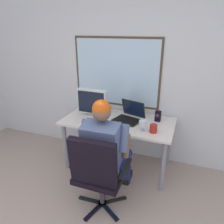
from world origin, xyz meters
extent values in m
cube|color=silver|center=(0.00, 2.35, 1.28)|extent=(5.48, 0.06, 2.57)
cube|color=#4C3828|center=(-0.31, 2.32, 1.30)|extent=(1.29, 0.01, 0.99)
cube|color=silver|center=(-0.31, 2.31, 1.30)|extent=(1.23, 0.02, 0.93)
cylinder|color=gray|center=(-0.82, 1.62, 0.35)|extent=(0.06, 0.06, 0.70)
cylinder|color=gray|center=(0.53, 1.62, 0.35)|extent=(0.06, 0.06, 0.70)
cylinder|color=gray|center=(-0.82, 2.23, 0.35)|extent=(0.06, 0.06, 0.70)
cylinder|color=gray|center=(0.53, 2.23, 0.35)|extent=(0.06, 0.06, 0.70)
cube|color=silver|center=(-0.14, 1.92, 0.71)|extent=(1.49, 0.74, 0.03)
cube|color=black|center=(-0.21, 1.14, 0.01)|extent=(0.30, 0.05, 0.02)
cube|color=black|center=(-0.10, 1.01, 0.01)|extent=(0.12, 0.30, 0.02)
cube|color=black|center=(0.06, 1.07, 0.01)|extent=(0.27, 0.20, 0.02)
cube|color=black|center=(0.05, 1.24, 0.01)|extent=(0.26, 0.22, 0.02)
cube|color=black|center=(-0.11, 1.29, 0.01)|extent=(0.14, 0.29, 0.02)
cylinder|color=black|center=(-0.06, 1.15, 0.01)|extent=(0.10, 0.10, 0.02)
cylinder|color=#3F3F44|center=(-0.06, 1.15, 0.21)|extent=(0.05, 0.05, 0.39)
cube|color=black|center=(-0.06, 1.15, 0.43)|extent=(0.50, 0.50, 0.06)
cube|color=black|center=(-0.06, 0.93, 0.71)|extent=(0.48, 0.13, 0.50)
cube|color=black|center=(0.20, 1.16, 0.56)|extent=(0.06, 0.35, 0.02)
cube|color=black|center=(-0.33, 1.14, 0.56)|extent=(0.06, 0.35, 0.02)
cylinder|color=navy|center=(0.09, 1.39, 0.46)|extent=(0.17, 0.42, 0.15)
cylinder|color=navy|center=(0.08, 1.60, 0.23)|extent=(0.12, 0.12, 0.46)
cube|color=black|center=(0.08, 1.66, 0.04)|extent=(0.11, 0.24, 0.08)
cylinder|color=navy|center=(-0.23, 1.38, 0.46)|extent=(0.17, 0.42, 0.15)
cylinder|color=navy|center=(-0.24, 1.59, 0.23)|extent=(0.12, 0.12, 0.46)
cube|color=black|center=(-0.24, 1.65, 0.04)|extent=(0.11, 0.24, 0.08)
cube|color=slate|center=(-0.06, 1.18, 0.74)|extent=(0.39, 0.32, 0.58)
sphere|color=brown|center=(-0.06, 1.18, 1.14)|extent=(0.19, 0.19, 0.19)
sphere|color=#C75015|center=(-0.06, 1.18, 1.17)|extent=(0.19, 0.19, 0.19)
cylinder|color=slate|center=(0.15, 1.24, 0.86)|extent=(0.10, 0.17, 0.29)
cylinder|color=brown|center=(0.15, 1.33, 0.72)|extent=(0.08, 0.14, 0.27)
sphere|color=brown|center=(0.15, 1.37, 0.70)|extent=(0.09, 0.09, 0.09)
cylinder|color=slate|center=(-0.29, 1.22, 0.86)|extent=(0.10, 0.20, 0.29)
cylinder|color=brown|center=(-0.29, 1.36, 0.82)|extent=(0.08, 0.15, 0.27)
sphere|color=brown|center=(-0.29, 1.45, 0.88)|extent=(0.09, 0.09, 0.09)
cube|color=beige|center=(-0.52, 1.91, 0.74)|extent=(0.25, 0.20, 0.02)
cylinder|color=beige|center=(-0.52, 1.91, 0.77)|extent=(0.04, 0.04, 0.04)
cube|color=silver|center=(-0.52, 1.91, 0.96)|extent=(0.43, 0.10, 0.34)
cube|color=black|center=(-0.52, 1.87, 0.96)|extent=(0.39, 0.02, 0.30)
cube|color=black|center=(-0.02, 1.94, 0.74)|extent=(0.41, 0.34, 0.02)
cube|color=black|center=(-0.02, 1.94, 0.75)|extent=(0.37, 0.30, 0.00)
cube|color=black|center=(0.02, 2.10, 0.86)|extent=(0.36, 0.17, 0.24)
cube|color=#0F1933|center=(0.02, 2.09, 0.86)|extent=(0.33, 0.15, 0.21)
cylinder|color=silver|center=(0.24, 1.72, 0.73)|extent=(0.06, 0.06, 0.00)
cylinder|color=silver|center=(0.24, 1.72, 0.76)|extent=(0.01, 0.01, 0.06)
cylinder|color=silver|center=(0.24, 1.72, 0.83)|extent=(0.09, 0.09, 0.07)
cylinder|color=#5D1112|center=(0.24, 1.72, 0.81)|extent=(0.08, 0.08, 0.04)
cube|color=black|center=(0.36, 2.08, 0.80)|extent=(0.08, 0.07, 0.14)
cylinder|color=#333338|center=(0.36, 2.05, 0.82)|extent=(0.05, 0.01, 0.05)
cylinder|color=maroon|center=(0.37, 1.73, 0.78)|extent=(0.09, 0.09, 0.10)
camera|label=1|loc=(0.71, -0.60, 1.91)|focal=34.33mm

